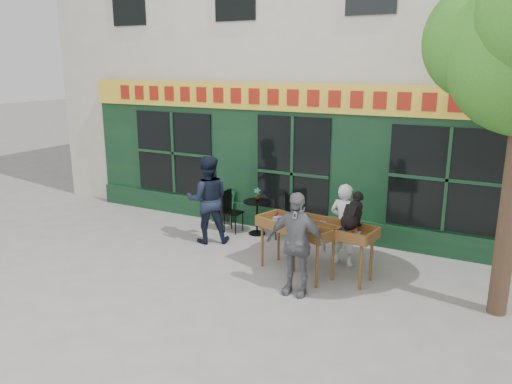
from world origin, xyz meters
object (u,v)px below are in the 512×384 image
(woman, at_px, (344,224))
(bistro_table, at_px, (257,211))
(dog, at_px, (352,210))
(book_cart_right, at_px, (297,230))
(book_cart_center, at_px, (333,232))
(man_left, at_px, (208,199))
(man_right, at_px, (296,244))

(woman, bearing_deg, bistro_table, -10.52)
(dog, xyz_separation_m, book_cart_right, (-0.96, -0.12, -0.47))
(book_cart_center, xyz_separation_m, dog, (0.35, -0.05, 0.47))
(bistro_table, bearing_deg, woman, -18.75)
(bistro_table, relative_size, man_left, 0.41)
(book_cart_center, bearing_deg, man_right, -100.23)
(man_right, relative_size, bistro_table, 2.27)
(dog, height_order, woman, dog)
(woman, relative_size, man_left, 0.84)
(man_right, bearing_deg, woman, 77.12)
(man_left, bearing_deg, book_cart_center, 137.41)
(woman, bearing_deg, dog, 124.80)
(book_cart_center, bearing_deg, book_cart_right, -156.02)
(book_cart_right, distance_m, man_right, 0.81)
(bistro_table, bearing_deg, man_right, -50.52)
(man_right, xyz_separation_m, man_left, (-2.62, 1.43, 0.07))
(book_cart_right, bearing_deg, man_left, -178.08)
(woman, xyz_separation_m, man_left, (-2.92, -0.15, 0.15))
(book_cart_center, height_order, book_cart_right, same)
(book_cart_right, xyz_separation_m, bistro_table, (-1.62, 1.58, -0.28))
(woman, bearing_deg, man_right, 87.15)
(dog, bearing_deg, book_cart_right, -164.54)
(book_cart_right, relative_size, bistro_table, 2.13)
(book_cart_right, relative_size, man_left, 0.87)
(book_cart_right, height_order, man_right, man_right)
(book_cart_right, height_order, bistro_table, book_cart_right)
(dog, xyz_separation_m, woman, (-0.35, 0.70, -0.51))
(dog, distance_m, man_left, 3.34)
(man_right, bearing_deg, book_cart_right, 110.00)
(dog, bearing_deg, book_cart_center, -179.90)
(book_cart_center, height_order, woman, woman)
(book_cart_center, distance_m, woman, 0.65)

